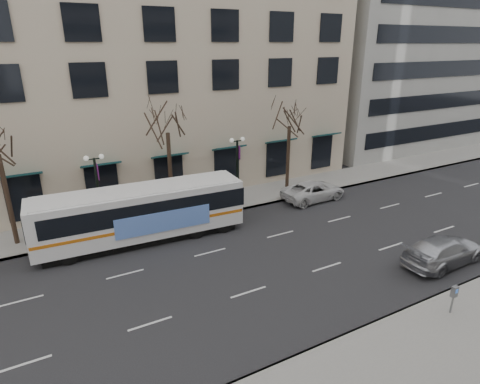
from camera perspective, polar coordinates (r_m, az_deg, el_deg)
ground at (r=22.27m, az=-1.78°, el=-11.10°), size 160.00×160.00×0.00m
sidewalk_far at (r=31.47m, az=-1.06°, el=-1.12°), size 80.00×4.00×0.15m
building_hotel at (r=38.53m, az=-20.11°, el=19.84°), size 40.00×20.00×24.00m
tree_far_mid at (r=27.55m, az=-10.37°, el=10.22°), size 3.60×3.60×8.55m
tree_far_right at (r=32.14m, az=7.11°, el=10.95°), size 3.60×3.60×8.06m
lamp_post_left at (r=26.87m, az=-19.52°, el=0.33°), size 1.22×0.45×5.21m
lamp_post_right at (r=29.86m, az=-0.37°, el=3.51°), size 1.22×0.45×5.21m
city_bus at (r=25.40m, az=-13.71°, el=-2.79°), size 12.81×3.44×3.44m
silver_car at (r=25.30m, az=26.99°, el=-7.40°), size 5.46×2.34×1.57m
white_pickup at (r=32.01m, az=10.41°, el=0.16°), size 5.32×2.59×1.46m
pay_station at (r=20.79m, az=28.16°, el=-12.64°), size 0.30×0.21×1.37m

